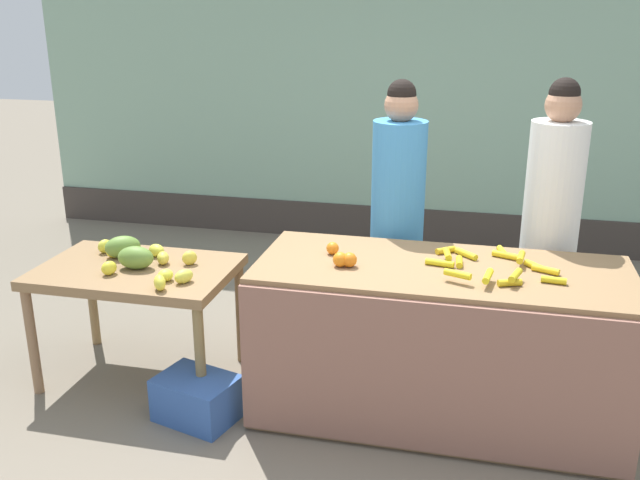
# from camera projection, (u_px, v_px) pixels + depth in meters

# --- Properties ---
(ground_plane) EXTENTS (24.00, 24.00, 0.00)m
(ground_plane) POSITION_uv_depth(u_px,v_px,m) (363.00, 402.00, 4.19)
(ground_plane) COLOR #756B5B
(market_wall_back) EXTENTS (7.80, 0.23, 3.57)m
(market_wall_back) POSITION_uv_depth(u_px,v_px,m) (425.00, 62.00, 6.53)
(market_wall_back) COLOR #8CB299
(market_wall_back) RESTS_ON ground
(fruit_stall_counter) EXTENTS (2.04, 0.87, 0.91)m
(fruit_stall_counter) POSITION_uv_depth(u_px,v_px,m) (438.00, 343.00, 3.94)
(fruit_stall_counter) COLOR olive
(fruit_stall_counter) RESTS_ON ground
(side_table_wooden) EXTENTS (1.18, 0.78, 0.75)m
(side_table_wooden) POSITION_uv_depth(u_px,v_px,m) (137.00, 280.00, 4.29)
(side_table_wooden) COLOR olive
(side_table_wooden) RESTS_ON ground
(banana_bunch_pile) EXTENTS (0.73, 0.63, 0.07)m
(banana_bunch_pile) POSITION_uv_depth(u_px,v_px,m) (492.00, 264.00, 3.77)
(banana_bunch_pile) COLOR gold
(banana_bunch_pile) RESTS_ON fruit_stall_counter
(orange_pile) EXTENTS (0.21, 0.26, 0.08)m
(orange_pile) POSITION_uv_depth(u_px,v_px,m) (342.00, 257.00, 3.85)
(orange_pile) COLOR orange
(orange_pile) RESTS_ON fruit_stall_counter
(mango_papaya_pile) EXTENTS (0.82, 0.63, 0.14)m
(mango_papaya_pile) POSITION_uv_depth(u_px,v_px,m) (137.00, 256.00, 4.27)
(mango_papaya_pile) COLOR yellow
(mango_papaya_pile) RESTS_ON side_table_wooden
(vendor_woman_blue_shirt) EXTENTS (0.34, 0.34, 1.84)m
(vendor_woman_blue_shirt) POSITION_uv_depth(u_px,v_px,m) (397.00, 223.00, 4.49)
(vendor_woman_blue_shirt) COLOR #33333D
(vendor_woman_blue_shirt) RESTS_ON ground
(vendor_woman_white_shirt) EXTENTS (0.34, 0.34, 1.87)m
(vendor_woman_white_shirt) POSITION_uv_depth(u_px,v_px,m) (549.00, 231.00, 4.28)
(vendor_woman_white_shirt) COLOR #33333D
(vendor_woman_white_shirt) RESTS_ON ground
(produce_crate) EXTENTS (0.51, 0.43, 0.26)m
(produce_crate) POSITION_uv_depth(u_px,v_px,m) (197.00, 398.00, 3.99)
(produce_crate) COLOR #3359A5
(produce_crate) RESTS_ON ground
(produce_sack) EXTENTS (0.38, 0.42, 0.47)m
(produce_sack) POSITION_uv_depth(u_px,v_px,m) (302.00, 306.00, 4.96)
(produce_sack) COLOR maroon
(produce_sack) RESTS_ON ground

